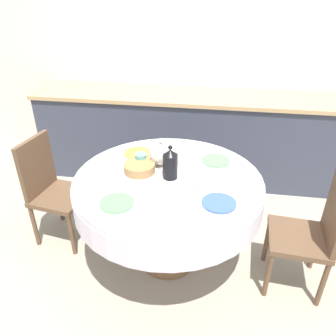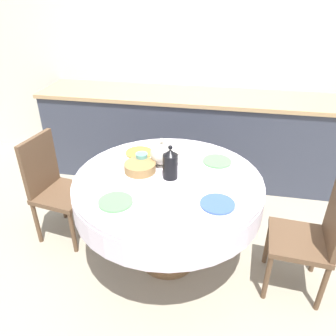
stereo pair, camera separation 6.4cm
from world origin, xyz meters
TOP-DOWN VIEW (x-y plane):
  - ground_plane at (0.00, 0.00)m, footprint 12.00×12.00m
  - wall_back at (0.00, 1.72)m, footprint 7.00×0.05m
  - kitchen_counter at (0.00, 1.39)m, footprint 3.24×0.64m
  - dining_table at (0.00, 0.00)m, footprint 1.33×1.33m
  - chair_left at (1.00, -0.08)m, footprint 0.43×0.43m
  - chair_right at (-0.99, 0.16)m, footprint 0.46×0.46m
  - plate_near_left at (-0.26, -0.35)m, footprint 0.21×0.21m
  - cup_near_left at (-0.07, -0.26)m, footprint 0.09×0.09m
  - plate_near_right at (0.36, -0.25)m, footprint 0.21×0.21m
  - cup_near_right at (0.26, -0.09)m, footprint 0.09×0.09m
  - plate_far_left at (-0.29, 0.32)m, footprint 0.21×0.21m
  - cup_far_left at (-0.23, 0.15)m, footprint 0.09×0.09m
  - plate_far_right at (0.32, 0.30)m, footprint 0.21×0.21m
  - cup_far_right at (0.11, 0.25)m, footprint 0.09×0.09m
  - coffee_carafe at (0.01, 0.01)m, footprint 0.10×0.10m
  - teapot at (-0.08, 0.17)m, footprint 0.23×0.17m
  - bread_basket at (-0.21, 0.06)m, footprint 0.23×0.23m

SIDE VIEW (x-z plane):
  - ground_plane at x=0.00m, z-range 0.00..0.00m
  - kitchen_counter at x=0.00m, z-range 0.00..0.95m
  - chair_left at x=1.00m, z-range 0.04..0.95m
  - chair_right at x=-0.99m, z-range 0.04..0.95m
  - dining_table at x=0.00m, z-range 0.26..1.03m
  - plate_near_left at x=-0.26m, z-range 0.77..0.78m
  - plate_near_right at x=0.36m, z-range 0.77..0.78m
  - plate_far_left at x=-0.29m, z-range 0.77..0.78m
  - plate_far_right at x=0.32m, z-range 0.77..0.78m
  - bread_basket at x=-0.21m, z-range 0.77..0.83m
  - cup_near_left at x=-0.07m, z-range 0.77..0.86m
  - cup_near_right at x=0.26m, z-range 0.77..0.86m
  - cup_far_left at x=-0.23m, z-range 0.77..0.86m
  - cup_far_right at x=0.11m, z-range 0.77..0.86m
  - teapot at x=-0.08m, z-range 0.76..0.97m
  - coffee_carafe at x=0.01m, z-range 0.75..1.00m
  - wall_back at x=0.00m, z-range 0.00..2.60m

